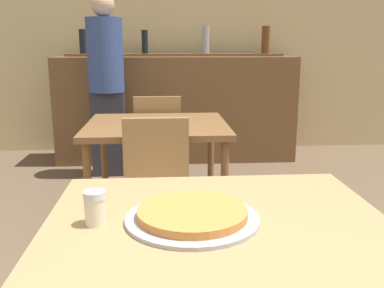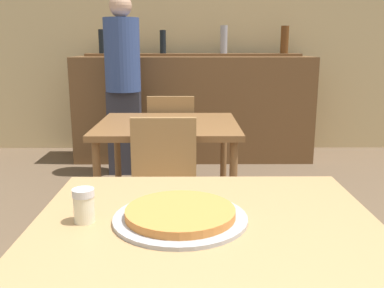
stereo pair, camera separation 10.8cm
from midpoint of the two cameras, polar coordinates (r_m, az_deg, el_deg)
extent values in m
cube|color=#D1B784|center=(5.25, 0.75, 14.57)|extent=(8.00, 0.05, 2.80)
cube|color=#A87F51|center=(1.28, 4.38, -10.94)|extent=(1.01, 0.84, 0.04)
cylinder|color=#A87F51|center=(1.81, -11.75, -17.29)|extent=(0.05, 0.05, 0.73)
cylinder|color=#A87F51|center=(1.86, 17.61, -16.76)|extent=(0.05, 0.05, 0.73)
cube|color=brown|center=(2.97, -2.21, 2.44)|extent=(0.97, 0.88, 0.04)
cylinder|color=brown|center=(2.75, -11.30, -6.69)|extent=(0.05, 0.05, 0.70)
cylinder|color=brown|center=(2.72, 6.62, -6.73)|extent=(0.05, 0.05, 0.70)
cylinder|color=brown|center=(3.47, -8.98, -2.43)|extent=(0.05, 0.05, 0.70)
cylinder|color=brown|center=(3.44, 5.10, -2.42)|extent=(0.05, 0.05, 0.70)
cube|color=brown|center=(4.80, 0.84, 4.76)|extent=(2.60, 0.56, 1.14)
cube|color=brown|center=(4.89, 0.83, 11.81)|extent=(2.39, 0.24, 0.03)
cylinder|color=black|center=(4.97, -11.30, 13.26)|extent=(0.07, 0.07, 0.26)
cylinder|color=black|center=(4.89, -3.25, 13.45)|extent=(0.07, 0.07, 0.25)
cylinder|color=#9999A3|center=(4.90, 4.91, 13.72)|extent=(0.08, 0.08, 0.30)
cylinder|color=#5B3314|center=(5.01, 12.87, 13.41)|extent=(0.09, 0.09, 0.30)
cube|color=olive|center=(2.38, -2.67, -6.84)|extent=(0.40, 0.40, 0.04)
cube|color=olive|center=(2.49, -2.56, -0.84)|extent=(0.38, 0.04, 0.38)
cylinder|color=olive|center=(2.33, -7.07, -13.79)|extent=(0.03, 0.03, 0.44)
cylinder|color=olive|center=(2.31, 1.57, -13.85)|extent=(0.03, 0.03, 0.44)
cylinder|color=olive|center=(2.63, -6.23, -10.44)|extent=(0.03, 0.03, 0.44)
cylinder|color=olive|center=(2.62, 1.31, -10.47)|extent=(0.03, 0.03, 0.44)
cube|color=olive|center=(3.70, -1.85, 0.51)|extent=(0.40, 0.40, 0.04)
cube|color=olive|center=(3.48, -1.95, 3.22)|extent=(0.38, 0.04, 0.38)
cylinder|color=olive|center=(3.93, 0.72, -2.35)|extent=(0.03, 0.03, 0.44)
cylinder|color=olive|center=(3.93, -4.24, -2.36)|extent=(0.03, 0.03, 0.44)
cylinder|color=olive|center=(3.60, 0.82, -3.80)|extent=(0.03, 0.03, 0.44)
cylinder|color=olive|center=(3.61, -4.59, -3.80)|extent=(0.03, 0.03, 0.44)
cylinder|color=#A3A3A8|center=(1.26, 0.93, -9.99)|extent=(0.39, 0.39, 0.01)
cylinder|color=#CC7A38|center=(1.25, 0.93, -9.23)|extent=(0.32, 0.32, 0.02)
cylinder|color=beige|center=(1.27, -11.81, -8.51)|extent=(0.06, 0.06, 0.08)
cylinder|color=silver|center=(1.25, -11.92, -6.40)|extent=(0.06, 0.06, 0.02)
cube|color=#2D2D38|center=(4.29, -8.21, 1.49)|extent=(0.32, 0.18, 0.83)
cylinder|color=#33477F|center=(4.21, -8.55, 11.64)|extent=(0.34, 0.34, 0.69)
sphere|color=tan|center=(4.22, -8.77, 17.77)|extent=(0.21, 0.21, 0.21)
camera|label=1|loc=(0.05, -88.24, 0.41)|focal=40.00mm
camera|label=2|loc=(0.05, 91.76, -0.41)|focal=40.00mm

